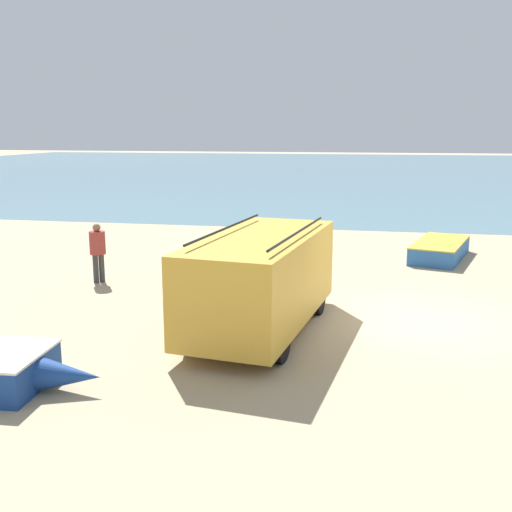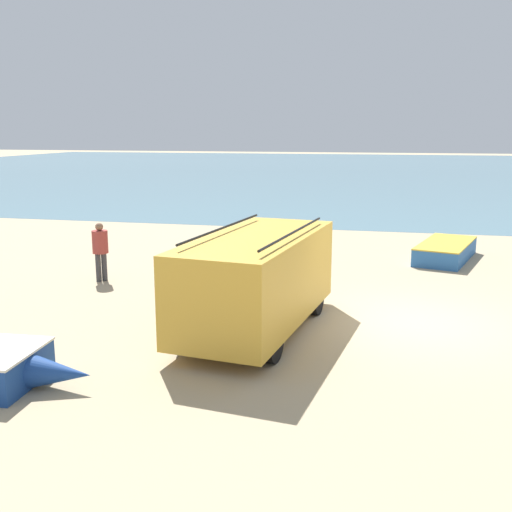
{
  "view_description": "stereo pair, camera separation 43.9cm",
  "coord_description": "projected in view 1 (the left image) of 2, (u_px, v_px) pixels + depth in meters",
  "views": [
    {
      "loc": [
        -0.97,
        -12.95,
        4.11
      ],
      "look_at": [
        -3.77,
        1.5,
        1.0
      ],
      "focal_mm": 42.0,
      "sensor_mm": 36.0,
      "label": 1
    },
    {
      "loc": [
        -0.54,
        -12.86,
        4.11
      ],
      "look_at": [
        -3.77,
        1.5,
        1.0
      ],
      "focal_mm": 42.0,
      "sensor_mm": 36.0,
      "label": 2
    }
  ],
  "objects": [
    {
      "name": "ground_plane",
      "position": [
        411.0,
        321.0,
        13.11
      ],
      "size": [
        200.0,
        200.0,
        0.0
      ],
      "primitive_type": "plane",
      "color": "tan"
    },
    {
      "name": "fishing_rowboat_2",
      "position": [
        441.0,
        249.0,
        19.59
      ],
      "size": [
        2.26,
        4.11,
        0.57
      ],
      "rotation": [
        0.0,
        0.0,
        1.29
      ],
      "color": "#2D66AD",
      "rests_on": "ground_plane"
    },
    {
      "name": "parked_van",
      "position": [
        262.0,
        278.0,
        12.3
      ],
      "size": [
        2.59,
        5.23,
        2.15
      ],
      "rotation": [
        0.0,
        0.0,
        1.44
      ],
      "color": "gold",
      "rests_on": "ground_plane"
    },
    {
      "name": "fisherman_0",
      "position": [
        98.0,
        247.0,
        16.28
      ],
      "size": [
        0.43,
        0.43,
        1.63
      ],
      "rotation": [
        0.0,
        0.0,
        2.29
      ],
      "color": "#38383D",
      "rests_on": "ground_plane"
    },
    {
      "name": "fishing_rowboat_0",
      "position": [
        241.0,
        253.0,
        18.84
      ],
      "size": [
        2.76,
        5.43,
        0.61
      ],
      "rotation": [
        0.0,
        0.0,
        4.42
      ],
      "color": "#ADA89E",
      "rests_on": "ground_plane"
    },
    {
      "name": "sea_water",
      "position": [
        382.0,
        170.0,
        63.05
      ],
      "size": [
        120.0,
        80.0,
        0.01
      ],
      "primitive_type": "cube",
      "color": "slate",
      "rests_on": "ground_plane"
    }
  ]
}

